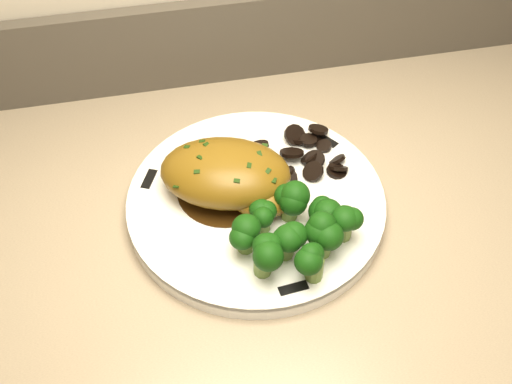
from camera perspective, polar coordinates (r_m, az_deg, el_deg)
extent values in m
cube|color=tan|center=(0.72, -20.72, -9.97)|extent=(2.07, 0.68, 0.03)
cube|color=#4C443A|center=(0.88, -21.20, 10.31)|extent=(2.07, 0.02, 0.12)
cylinder|color=white|center=(0.73, 0.00, -1.03)|extent=(0.36, 0.36, 0.02)
cube|color=black|center=(0.79, 6.27, 4.59)|extent=(0.03, 0.03, 0.00)
cube|color=black|center=(0.75, -9.48, 1.13)|extent=(0.02, 0.03, 0.00)
cube|color=black|center=(0.65, 3.34, -8.55)|extent=(0.03, 0.01, 0.00)
cylinder|color=#301B08|center=(0.73, -2.66, 0.21)|extent=(0.11, 0.11, 0.00)
ellipsoid|color=#855E17|center=(0.71, -2.74, 1.73)|extent=(0.17, 0.14, 0.06)
ellipsoid|color=#855E17|center=(0.69, 0.47, -0.59)|extent=(0.08, 0.07, 0.03)
cube|color=#1B350B|center=(0.70, -6.29, 3.53)|extent=(0.01, 0.00, 0.00)
cube|color=#1B350B|center=(0.69, -4.90, 3.65)|extent=(0.01, 0.00, 0.00)
cube|color=#1B350B|center=(0.69, -3.49, 3.65)|extent=(0.01, 0.00, 0.00)
cube|color=#1B350B|center=(0.69, -2.05, 3.55)|extent=(0.01, 0.00, 0.00)
cube|color=#1B350B|center=(0.69, -0.61, 3.35)|extent=(0.01, 0.00, 0.00)
cube|color=#1B350B|center=(0.69, 0.83, 3.02)|extent=(0.01, 0.00, 0.00)
cylinder|color=black|center=(0.77, 6.57, 3.28)|extent=(0.02, 0.02, 0.01)
cylinder|color=black|center=(0.77, 6.30, 3.85)|extent=(0.02, 0.02, 0.01)
cylinder|color=black|center=(0.77, 5.79, 4.35)|extent=(0.03, 0.03, 0.01)
cylinder|color=black|center=(0.78, 5.04, 4.17)|extent=(0.03, 0.03, 0.01)
cylinder|color=black|center=(0.77, 4.23, 4.43)|extent=(0.02, 0.02, 0.01)
cylinder|color=black|center=(0.77, 3.38, 4.57)|extent=(0.02, 0.02, 0.02)
cylinder|color=black|center=(0.77, 2.53, 4.00)|extent=(0.03, 0.03, 0.01)
cylinder|color=black|center=(0.77, 1.83, 3.90)|extent=(0.03, 0.03, 0.00)
cylinder|color=black|center=(0.76, 1.31, 3.71)|extent=(0.03, 0.03, 0.01)
cylinder|color=black|center=(0.76, 1.02, 2.90)|extent=(0.03, 0.03, 0.02)
cylinder|color=black|center=(0.75, 1.01, 2.65)|extent=(0.02, 0.02, 0.01)
cylinder|color=black|center=(0.74, 1.28, 2.45)|extent=(0.03, 0.03, 0.02)
cylinder|color=black|center=(0.74, 1.80, 1.73)|extent=(0.03, 0.03, 0.01)
cylinder|color=black|center=(0.74, 2.54, 1.71)|extent=(0.04, 0.04, 0.01)
cylinder|color=black|center=(0.73, 3.42, 1.83)|extent=(0.03, 0.03, 0.02)
cylinder|color=black|center=(0.74, 4.30, 1.51)|extent=(0.03, 0.03, 0.02)
cylinder|color=black|center=(0.74, 5.17, 1.90)|extent=(0.03, 0.03, 0.01)
cylinder|color=black|center=(0.74, 5.90, 2.41)|extent=(0.04, 0.04, 0.01)
cylinder|color=black|center=(0.76, 6.36, 2.42)|extent=(0.04, 0.04, 0.02)
cylinder|color=black|center=(0.76, 6.62, 3.04)|extent=(0.04, 0.04, 0.02)
cylinder|color=olive|center=(0.68, 0.51, -2.70)|extent=(0.02, 0.02, 0.02)
sphere|color=black|center=(0.67, 0.52, -1.82)|extent=(0.03, 0.03, 0.03)
cylinder|color=olive|center=(0.69, 2.98, -1.58)|extent=(0.02, 0.02, 0.02)
sphere|color=black|center=(0.68, 3.03, -0.69)|extent=(0.03, 0.03, 0.03)
cylinder|color=olive|center=(0.69, 5.95, -2.17)|extent=(0.02, 0.02, 0.02)
sphere|color=black|center=(0.68, 6.05, -1.29)|extent=(0.03, 0.03, 0.03)
cylinder|color=olive|center=(0.66, 2.61, -5.00)|extent=(0.02, 0.02, 0.02)
sphere|color=black|center=(0.65, 2.66, -4.13)|extent=(0.03, 0.03, 0.03)
cylinder|color=olive|center=(0.66, 5.93, -4.81)|extent=(0.02, 0.02, 0.02)
sphere|color=black|center=(0.65, 6.05, -3.94)|extent=(0.03, 0.03, 0.03)
cylinder|color=olive|center=(0.68, 7.77, -3.33)|extent=(0.02, 0.02, 0.02)
sphere|color=black|center=(0.67, 7.91, -2.46)|extent=(0.03, 0.03, 0.03)
cylinder|color=olive|center=(0.65, 0.58, -6.54)|extent=(0.02, 0.02, 0.02)
sphere|color=black|center=(0.63, 0.60, -5.69)|extent=(0.03, 0.03, 0.03)
cylinder|color=olive|center=(0.65, 5.19, -6.95)|extent=(0.02, 0.02, 0.02)
sphere|color=black|center=(0.63, 5.29, -6.10)|extent=(0.03, 0.03, 0.03)
cylinder|color=olive|center=(0.66, -0.94, -4.43)|extent=(0.02, 0.02, 0.02)
sphere|color=black|center=(0.65, -0.95, -3.56)|extent=(0.03, 0.03, 0.03)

